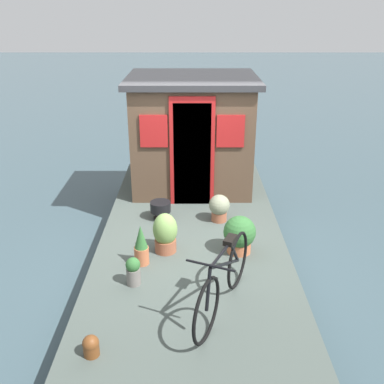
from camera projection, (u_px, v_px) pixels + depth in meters
The scene contains 11 objects.
ground_plane at pixel (192, 257), 6.82m from camera, with size 60.00×60.00×0.00m, color #384C54.
houseboat_deck at pixel (192, 244), 6.73m from camera, with size 5.84×2.63×0.48m.
houseboat_cabin at pixel (192, 132), 7.90m from camera, with size 1.90×2.22×1.97m.
bicycle at pixel (223, 280), 4.78m from camera, with size 1.57×0.75×0.82m.
potted_plant_fern at pixel (219, 207), 6.83m from camera, with size 0.32×0.32×0.43m.
potted_plant_mint at pixel (239, 234), 5.95m from camera, with size 0.44×0.44×0.52m.
potted_plant_thyme at pixel (141, 246), 5.68m from camera, with size 0.19×0.19×0.55m.
potted_plant_sage at pixel (133, 271), 5.30m from camera, with size 0.18×0.18×0.36m.
potted_plant_rosemary at pixel (165, 233), 5.97m from camera, with size 0.33×0.33×0.56m.
charcoal_grill at pixel (160, 208), 6.91m from camera, with size 0.32×0.32×0.28m.
mooring_bollard at pixel (91, 346), 4.25m from camera, with size 0.16×0.16×0.22m.
Camera 1 is at (-5.88, -0.00, 3.61)m, focal length 41.70 mm.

